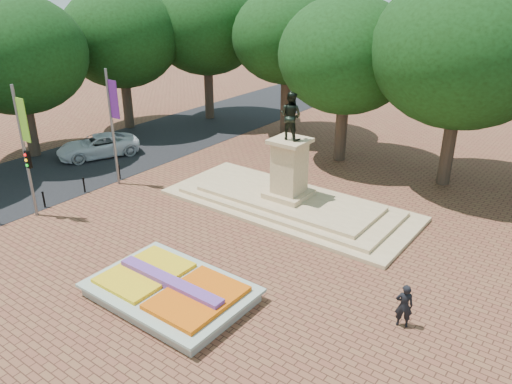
{
  "coord_description": "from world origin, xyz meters",
  "views": [
    {
      "loc": [
        13.59,
        -13.21,
        11.82
      ],
      "look_at": [
        0.39,
        4.47,
        2.2
      ],
      "focal_mm": 35.0,
      "sensor_mm": 36.0,
      "label": 1
    }
  ],
  "objects_px": {
    "monument": "(289,192)",
    "van": "(98,146)",
    "flower_bed": "(171,290)",
    "pedestrian": "(404,306)"
  },
  "relations": [
    {
      "from": "flower_bed",
      "to": "van",
      "type": "relative_size",
      "value": 1.13
    },
    {
      "from": "flower_bed",
      "to": "monument",
      "type": "distance_m",
      "value": 10.07
    },
    {
      "from": "flower_bed",
      "to": "monument",
      "type": "xyz_separation_m",
      "value": [
        -1.03,
        10.0,
        0.5
      ]
    },
    {
      "from": "van",
      "to": "pedestrian",
      "type": "distance_m",
      "value": 24.91
    },
    {
      "from": "flower_bed",
      "to": "pedestrian",
      "type": "relative_size",
      "value": 3.6
    },
    {
      "from": "monument",
      "to": "van",
      "type": "bearing_deg",
      "value": -176.11
    },
    {
      "from": "flower_bed",
      "to": "monument",
      "type": "height_order",
      "value": "monument"
    },
    {
      "from": "monument",
      "to": "flower_bed",
      "type": "bearing_deg",
      "value": -84.13
    },
    {
      "from": "van",
      "to": "monument",
      "type": "bearing_deg",
      "value": 28.01
    },
    {
      "from": "flower_bed",
      "to": "van",
      "type": "height_order",
      "value": "van"
    }
  ]
}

